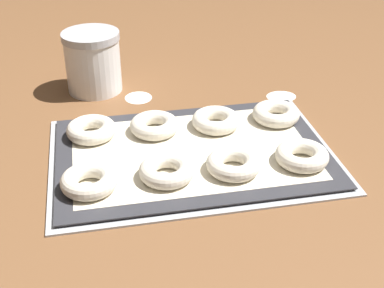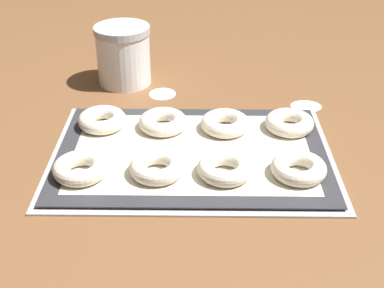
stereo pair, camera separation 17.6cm
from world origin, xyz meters
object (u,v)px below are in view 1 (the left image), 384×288
at_px(bagel_front_mid_right, 233,164).
at_px(bagel_back_mid_right, 216,120).
at_px(baking_tray, 192,154).
at_px(bagel_front_far_right, 302,156).
at_px(bagel_front_mid_left, 167,171).
at_px(bagel_front_far_left, 89,181).
at_px(bagel_back_mid_left, 154,125).
at_px(bagel_back_far_right, 276,114).
at_px(bagel_back_far_left, 91,130).
at_px(flour_canister, 93,62).

xyz_separation_m(bagel_front_mid_right, bagel_back_mid_right, (0.01, 0.16, 0.00)).
height_order(baking_tray, bagel_front_mid_right, bagel_front_mid_right).
relative_size(baking_tray, bagel_front_far_right, 5.47).
bearing_deg(bagel_front_mid_left, bagel_front_far_left, -177.82).
xyz_separation_m(baking_tray, bagel_back_mid_left, (-0.06, 0.08, 0.02)).
distance_m(baking_tray, bagel_back_mid_right, 0.10).
relative_size(bagel_back_mid_left, bagel_back_far_right, 1.00).
relative_size(bagel_front_far_right, bagel_back_far_left, 1.00).
height_order(bagel_front_far_left, bagel_front_far_right, same).
distance_m(bagel_back_far_left, bagel_back_mid_left, 0.12).
bearing_deg(bagel_back_mid_left, baking_tray, -55.09).
bearing_deg(bagel_front_mid_left, bagel_back_far_right, 32.65).
xyz_separation_m(bagel_front_mid_right, bagel_front_far_right, (0.13, 0.00, 0.00)).
bearing_deg(baking_tray, bagel_front_mid_left, -127.59).
distance_m(bagel_front_mid_left, bagel_front_far_right, 0.24).
height_order(bagel_front_mid_left, bagel_back_mid_right, same).
relative_size(bagel_front_mid_right, bagel_front_far_right, 1.00).
height_order(bagel_front_far_left, bagel_back_far_left, same).
bearing_deg(bagel_back_mid_right, bagel_front_far_left, -147.52).
xyz_separation_m(bagel_front_far_left, bagel_back_mid_left, (0.13, 0.17, 0.00)).
height_order(bagel_back_far_left, bagel_back_mid_left, same).
xyz_separation_m(bagel_back_mid_right, flour_canister, (-0.23, 0.24, 0.04)).
distance_m(bagel_back_mid_left, bagel_back_mid_right, 0.12).
relative_size(bagel_front_far_right, bagel_back_mid_right, 1.00).
bearing_deg(bagel_front_mid_left, bagel_back_far_left, 125.76).
distance_m(bagel_front_far_left, bagel_back_far_left, 0.17).
relative_size(bagel_front_far_right, bagel_back_far_right, 1.00).
bearing_deg(bagel_back_mid_right, flour_canister, 132.92).
bearing_deg(bagel_front_far_left, bagel_back_far_right, 23.47).
distance_m(bagel_front_far_right, bagel_back_far_left, 0.40).
bearing_deg(bagel_back_mid_left, flour_canister, 113.55).
xyz_separation_m(bagel_front_mid_right, flour_canister, (-0.22, 0.40, 0.04)).
distance_m(bagel_front_far_left, flour_canister, 0.41).
bearing_deg(flour_canister, bagel_front_mid_left, -75.49).
height_order(bagel_front_mid_left, bagel_front_mid_right, same).
bearing_deg(bagel_back_far_left, baking_tray, -26.65).
relative_size(bagel_back_mid_left, bagel_back_mid_right, 1.00).
xyz_separation_m(bagel_front_mid_left, bagel_back_far_left, (-0.12, 0.17, 0.00)).
distance_m(bagel_front_far_right, bagel_back_mid_right, 0.20).
height_order(bagel_back_far_left, flour_canister, flour_canister).
distance_m(bagel_front_mid_right, bagel_back_mid_right, 0.16).
relative_size(baking_tray, flour_canister, 3.77).
height_order(bagel_front_far_left, bagel_back_far_right, same).
bearing_deg(bagel_back_far_left, bagel_front_far_right, -24.75).
xyz_separation_m(bagel_front_far_left, bagel_back_mid_right, (0.25, 0.16, 0.00)).
bearing_deg(baking_tray, bagel_front_far_right, -22.84).
bearing_deg(bagel_front_mid_right, bagel_back_mid_right, 87.59).
xyz_separation_m(bagel_front_far_right, bagel_back_far_left, (-0.36, 0.17, 0.00)).
height_order(baking_tray, bagel_front_mid_left, bagel_front_mid_left).
distance_m(bagel_front_far_left, bagel_back_mid_left, 0.21).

